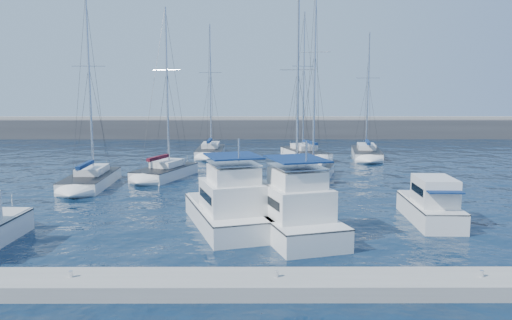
{
  "coord_description": "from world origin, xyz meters",
  "views": [
    {
      "loc": [
        -0.86,
        -29.57,
        7.83
      ],
      "look_at": [
        -0.75,
        4.5,
        3.0
      ],
      "focal_mm": 35.0,
      "sensor_mm": 36.0,
      "label": 1
    }
  ],
  "objects_px": {
    "sailboat_mid_a": "(91,179)",
    "motor_yacht_port_inner": "(230,209)",
    "sailboat_back_a": "(211,151)",
    "motor_yacht_stbd_inner": "(291,213)",
    "sailboat_mid_b": "(165,172)",
    "sailboat_mid_d": "(312,173)",
    "motor_yacht_stbd_outer": "(431,207)",
    "sailboat_back_c": "(366,153)",
    "sailboat_mid_c": "(297,190)",
    "sailboat_back_b": "(305,153)"
  },
  "relations": [
    {
      "from": "sailboat_back_a",
      "to": "sailboat_mid_a",
      "type": "bearing_deg",
      "value": -113.79
    },
    {
      "from": "sailboat_back_b",
      "to": "sailboat_mid_b",
      "type": "bearing_deg",
      "value": -153.41
    },
    {
      "from": "sailboat_mid_a",
      "to": "sailboat_back_c",
      "type": "bearing_deg",
      "value": 30.94
    },
    {
      "from": "motor_yacht_port_inner",
      "to": "sailboat_back_a",
      "type": "relative_size",
      "value": 0.57
    },
    {
      "from": "sailboat_mid_b",
      "to": "sailboat_back_c",
      "type": "relative_size",
      "value": 1.04
    },
    {
      "from": "motor_yacht_stbd_outer",
      "to": "sailboat_mid_a",
      "type": "xyz_separation_m",
      "value": [
        -23.85,
        11.36,
        -0.41
      ]
    },
    {
      "from": "sailboat_mid_c",
      "to": "sailboat_back_b",
      "type": "xyz_separation_m",
      "value": [
        2.73,
        20.94,
        0.01
      ]
    },
    {
      "from": "sailboat_back_b",
      "to": "motor_yacht_port_inner",
      "type": "bearing_deg",
      "value": -120.2
    },
    {
      "from": "sailboat_mid_b",
      "to": "sailboat_back_b",
      "type": "height_order",
      "value": "sailboat_back_b"
    },
    {
      "from": "motor_yacht_port_inner",
      "to": "sailboat_mid_a",
      "type": "bearing_deg",
      "value": 116.45
    },
    {
      "from": "motor_yacht_port_inner",
      "to": "sailboat_mid_c",
      "type": "height_order",
      "value": "sailboat_mid_c"
    },
    {
      "from": "motor_yacht_port_inner",
      "to": "sailboat_back_a",
      "type": "bearing_deg",
      "value": 79.8
    },
    {
      "from": "sailboat_mid_a",
      "to": "motor_yacht_stbd_inner",
      "type": "bearing_deg",
      "value": -43.6
    },
    {
      "from": "sailboat_mid_b",
      "to": "sailboat_mid_a",
      "type": "bearing_deg",
      "value": -124.7
    },
    {
      "from": "sailboat_mid_b",
      "to": "sailboat_back_b",
      "type": "bearing_deg",
      "value": 62.76
    },
    {
      "from": "motor_yacht_stbd_inner",
      "to": "sailboat_back_c",
      "type": "relative_size",
      "value": 0.66
    },
    {
      "from": "motor_yacht_port_inner",
      "to": "sailboat_back_b",
      "type": "xyz_separation_m",
      "value": [
        7.23,
        29.24,
        -0.59
      ]
    },
    {
      "from": "motor_yacht_stbd_inner",
      "to": "sailboat_mid_d",
      "type": "relative_size",
      "value": 0.54
    },
    {
      "from": "sailboat_mid_a",
      "to": "sailboat_mid_d",
      "type": "relative_size",
      "value": 0.88
    },
    {
      "from": "motor_yacht_stbd_outer",
      "to": "motor_yacht_stbd_inner",
      "type": "bearing_deg",
      "value": -162.71
    },
    {
      "from": "sailboat_mid_c",
      "to": "sailboat_back_b",
      "type": "bearing_deg",
      "value": 85.83
    },
    {
      "from": "motor_yacht_stbd_inner",
      "to": "motor_yacht_port_inner",
      "type": "bearing_deg",
      "value": 145.94
    },
    {
      "from": "motor_yacht_stbd_outer",
      "to": "sailboat_back_a",
      "type": "distance_m",
      "value": 33.91
    },
    {
      "from": "motor_yacht_stbd_outer",
      "to": "sailboat_back_a",
      "type": "bearing_deg",
      "value": 119.85
    },
    {
      "from": "sailboat_mid_c",
      "to": "sailboat_back_a",
      "type": "distance_m",
      "value": 24.41
    },
    {
      "from": "motor_yacht_port_inner",
      "to": "motor_yacht_stbd_inner",
      "type": "height_order",
      "value": "same"
    },
    {
      "from": "sailboat_mid_a",
      "to": "sailboat_back_a",
      "type": "distance_m",
      "value": 20.39
    },
    {
      "from": "motor_yacht_stbd_outer",
      "to": "sailboat_back_b",
      "type": "xyz_separation_m",
      "value": [
        -4.64,
        28.04,
        -0.4
      ]
    },
    {
      "from": "motor_yacht_port_inner",
      "to": "motor_yacht_stbd_outer",
      "type": "bearing_deg",
      "value": -11.41
    },
    {
      "from": "sailboat_mid_a",
      "to": "motor_yacht_port_inner",
      "type": "bearing_deg",
      "value": -48.34
    },
    {
      "from": "motor_yacht_stbd_inner",
      "to": "sailboat_back_c",
      "type": "distance_m",
      "value": 32.62
    },
    {
      "from": "sailboat_mid_a",
      "to": "sailboat_mid_d",
      "type": "height_order",
      "value": "sailboat_mid_d"
    },
    {
      "from": "sailboat_mid_c",
      "to": "sailboat_back_c",
      "type": "relative_size",
      "value": 1.01
    },
    {
      "from": "motor_yacht_stbd_inner",
      "to": "motor_yacht_stbd_outer",
      "type": "bearing_deg",
      "value": -1.37
    },
    {
      "from": "sailboat_mid_c",
      "to": "motor_yacht_stbd_inner",
      "type": "bearing_deg",
      "value": -93.56
    },
    {
      "from": "motor_yacht_port_inner",
      "to": "sailboat_back_a",
      "type": "xyz_separation_m",
      "value": [
        -3.83,
        31.26,
        -0.6
      ]
    },
    {
      "from": "sailboat_mid_a",
      "to": "sailboat_back_a",
      "type": "relative_size",
      "value": 0.99
    },
    {
      "from": "sailboat_mid_a",
      "to": "sailboat_back_c",
      "type": "distance_m",
      "value": 31.39
    },
    {
      "from": "motor_yacht_port_inner",
      "to": "sailboat_back_b",
      "type": "bearing_deg",
      "value": 58.92
    },
    {
      "from": "motor_yacht_stbd_inner",
      "to": "sailboat_mid_c",
      "type": "bearing_deg",
      "value": 66.8
    },
    {
      "from": "sailboat_mid_b",
      "to": "motor_yacht_stbd_outer",
      "type": "bearing_deg",
      "value": -19.63
    },
    {
      "from": "motor_yacht_stbd_inner",
      "to": "sailboat_mid_b",
      "type": "distance_m",
      "value": 20.13
    },
    {
      "from": "motor_yacht_stbd_outer",
      "to": "sailboat_mid_c",
      "type": "height_order",
      "value": "sailboat_mid_c"
    },
    {
      "from": "motor_yacht_port_inner",
      "to": "sailboat_mid_b",
      "type": "height_order",
      "value": "sailboat_mid_b"
    },
    {
      "from": "sailboat_back_a",
      "to": "motor_yacht_stbd_outer",
      "type": "bearing_deg",
      "value": -62.65
    },
    {
      "from": "motor_yacht_stbd_outer",
      "to": "sailboat_mid_b",
      "type": "bearing_deg",
      "value": 142.78
    },
    {
      "from": "sailboat_mid_b",
      "to": "sailboat_mid_d",
      "type": "xyz_separation_m",
      "value": [
        13.01,
        -0.84,
        0.01
      ]
    },
    {
      "from": "motor_yacht_stbd_outer",
      "to": "sailboat_mid_c",
      "type": "relative_size",
      "value": 0.44
    },
    {
      "from": "motor_yacht_port_inner",
      "to": "sailboat_back_c",
      "type": "distance_m",
      "value": 32.94
    },
    {
      "from": "motor_yacht_port_inner",
      "to": "sailboat_mid_a",
      "type": "xyz_separation_m",
      "value": [
        -11.99,
        12.57,
        -0.6
      ]
    }
  ]
}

